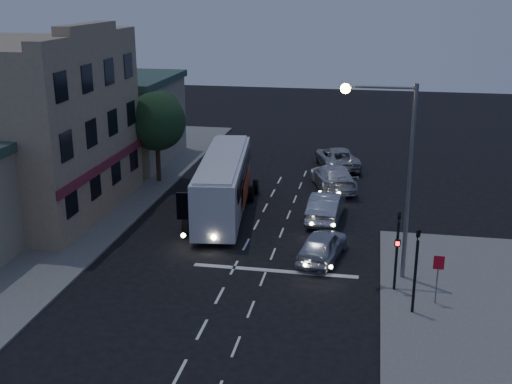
% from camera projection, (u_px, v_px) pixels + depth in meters
% --- Properties ---
extents(ground, '(120.00, 120.00, 0.00)m').
position_uv_depth(ground, '(225.00, 286.00, 29.31)').
color(ground, black).
extents(sidewalk_far, '(12.00, 50.00, 0.12)m').
position_uv_depth(sidewalk_far, '(47.00, 210.00, 39.03)').
color(sidewalk_far, slate).
rests_on(sidewalk_far, ground).
extents(road_markings, '(8.00, 30.55, 0.01)m').
position_uv_depth(road_markings, '(265.00, 259.00, 32.18)').
color(road_markings, silver).
rests_on(road_markings, ground).
extents(tour_bus, '(3.81, 11.73, 3.53)m').
position_uv_depth(tour_bus, '(224.00, 183.00, 38.17)').
color(tour_bus, silver).
rests_on(tour_bus, ground).
extents(car_suv, '(2.55, 4.67, 1.51)m').
position_uv_depth(car_suv, '(322.00, 245.00, 31.92)').
color(car_suv, '#AAB0BD').
rests_on(car_suv, ground).
extents(car_sedan_a, '(2.06, 5.06, 1.63)m').
position_uv_depth(car_sedan_a, '(326.00, 206.00, 37.35)').
color(car_sedan_a, '#A8A9B2').
rests_on(car_sedan_a, ground).
extents(car_sedan_b, '(3.92, 6.16, 1.66)m').
position_uv_depth(car_sedan_b, '(333.00, 177.00, 43.14)').
color(car_sedan_b, silver).
rests_on(car_sedan_b, ground).
extents(car_sedan_c, '(4.05, 6.18, 1.58)m').
position_uv_depth(car_sedan_c, '(337.00, 158.00, 48.07)').
color(car_sedan_c, '#ABABAB').
rests_on(car_sedan_c, ground).
extents(traffic_signal_main, '(0.25, 0.35, 4.10)m').
position_uv_depth(traffic_signal_main, '(397.00, 242.00, 27.98)').
color(traffic_signal_main, black).
rests_on(traffic_signal_main, sidewalk_near).
extents(traffic_signal_side, '(0.18, 0.15, 4.10)m').
position_uv_depth(traffic_signal_side, '(416.00, 261.00, 26.01)').
color(traffic_signal_side, black).
rests_on(traffic_signal_side, sidewalk_near).
extents(regulatory_sign, '(0.45, 0.12, 2.20)m').
position_uv_depth(regulatory_sign, '(438.00, 272.00, 26.99)').
color(regulatory_sign, slate).
rests_on(regulatory_sign, sidewalk_near).
extents(streetlight, '(3.32, 0.44, 9.00)m').
position_uv_depth(streetlight, '(396.00, 160.00, 28.34)').
color(streetlight, slate).
rests_on(streetlight, sidewalk_near).
extents(main_building, '(10.12, 12.00, 11.00)m').
position_uv_depth(main_building, '(23.00, 127.00, 37.63)').
color(main_building, gray).
rests_on(main_building, sidewalk_far).
extents(low_building_north, '(9.40, 9.40, 6.50)m').
position_uv_depth(low_building_north, '(112.00, 118.00, 49.33)').
color(low_building_north, gray).
rests_on(low_building_north, sidewalk_far).
extents(street_tree, '(4.00, 4.00, 6.20)m').
position_uv_depth(street_tree, '(156.00, 119.00, 43.42)').
color(street_tree, black).
rests_on(street_tree, sidewalk_far).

